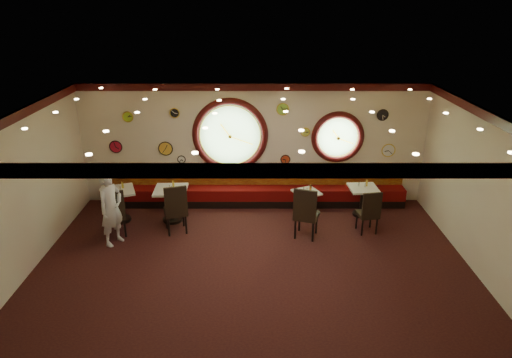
% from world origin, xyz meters
% --- Properties ---
extents(floor, '(9.00, 6.00, 0.00)m').
position_xyz_m(floor, '(0.00, 0.00, 0.00)').
color(floor, black).
rests_on(floor, ground).
extents(ceiling, '(9.00, 6.00, 0.02)m').
position_xyz_m(ceiling, '(0.00, 0.00, 3.20)').
color(ceiling, gold).
rests_on(ceiling, wall_back).
extents(wall_back, '(9.00, 0.02, 3.20)m').
position_xyz_m(wall_back, '(0.00, 3.00, 1.60)').
color(wall_back, beige).
rests_on(wall_back, floor).
extents(wall_front, '(9.00, 0.02, 3.20)m').
position_xyz_m(wall_front, '(0.00, -3.00, 1.60)').
color(wall_front, beige).
rests_on(wall_front, floor).
extents(wall_left, '(0.02, 6.00, 3.20)m').
position_xyz_m(wall_left, '(-4.50, 0.00, 1.60)').
color(wall_left, beige).
rests_on(wall_left, floor).
extents(wall_right, '(0.02, 6.00, 3.20)m').
position_xyz_m(wall_right, '(4.50, 0.00, 1.60)').
color(wall_right, beige).
rests_on(wall_right, floor).
extents(molding_back, '(9.00, 0.10, 0.18)m').
position_xyz_m(molding_back, '(0.00, 2.95, 3.11)').
color(molding_back, '#370A0A').
rests_on(molding_back, wall_back).
extents(molding_front, '(9.00, 0.10, 0.18)m').
position_xyz_m(molding_front, '(0.00, -2.95, 3.11)').
color(molding_front, '#370A0A').
rests_on(molding_front, wall_back).
extents(molding_left, '(0.10, 6.00, 0.18)m').
position_xyz_m(molding_left, '(-4.45, 0.00, 3.11)').
color(molding_left, '#370A0A').
rests_on(molding_left, wall_back).
extents(molding_right, '(0.10, 6.00, 0.18)m').
position_xyz_m(molding_right, '(4.45, 0.00, 3.11)').
color(molding_right, '#370A0A').
rests_on(molding_right, wall_back).
extents(banquette_base, '(8.00, 0.55, 0.20)m').
position_xyz_m(banquette_base, '(0.00, 2.72, 0.10)').
color(banquette_base, black).
rests_on(banquette_base, floor).
extents(banquette_seat, '(8.00, 0.55, 0.30)m').
position_xyz_m(banquette_seat, '(0.00, 2.72, 0.35)').
color(banquette_seat, '#540708').
rests_on(banquette_seat, banquette_base).
extents(banquette_back, '(8.00, 0.10, 0.55)m').
position_xyz_m(banquette_back, '(0.00, 2.94, 0.75)').
color(banquette_back, '#601207').
rests_on(banquette_back, wall_back).
extents(porthole_left_glass, '(1.66, 0.02, 1.66)m').
position_xyz_m(porthole_left_glass, '(-0.60, 3.00, 1.85)').
color(porthole_left_glass, '#7EB46C').
rests_on(porthole_left_glass, wall_back).
extents(porthole_left_frame, '(1.98, 0.18, 1.98)m').
position_xyz_m(porthole_left_frame, '(-0.60, 2.98, 1.85)').
color(porthole_left_frame, '#370A0A').
rests_on(porthole_left_frame, wall_back).
extents(porthole_left_ring, '(1.61, 0.03, 1.61)m').
position_xyz_m(porthole_left_ring, '(-0.60, 2.95, 1.85)').
color(porthole_left_ring, gold).
rests_on(porthole_left_ring, wall_back).
extents(porthole_right_glass, '(1.10, 0.02, 1.10)m').
position_xyz_m(porthole_right_glass, '(2.20, 3.00, 1.80)').
color(porthole_right_glass, '#7EB46C').
rests_on(porthole_right_glass, wall_back).
extents(porthole_right_frame, '(1.38, 0.18, 1.38)m').
position_xyz_m(porthole_right_frame, '(2.20, 2.98, 1.80)').
color(porthole_right_frame, '#370A0A').
rests_on(porthole_right_frame, wall_back).
extents(porthole_right_ring, '(1.09, 0.03, 1.09)m').
position_xyz_m(porthole_right_ring, '(2.20, 2.95, 1.80)').
color(porthole_right_ring, gold).
rests_on(porthole_right_ring, wall_back).
extents(wall_clock_0, '(0.24, 0.03, 0.24)m').
position_xyz_m(wall_clock_0, '(0.85, 2.96, 1.20)').
color(wall_clock_0, red).
rests_on(wall_clock_0, wall_back).
extents(wall_clock_1, '(0.36, 0.03, 0.36)m').
position_xyz_m(wall_clock_1, '(-2.30, 2.96, 1.50)').
color(wall_clock_1, gold).
rests_on(wall_clock_1, wall_back).
extents(wall_clock_2, '(0.24, 0.03, 0.24)m').
position_xyz_m(wall_clock_2, '(-2.00, 2.96, 2.45)').
color(wall_clock_2, black).
rests_on(wall_clock_2, wall_back).
extents(wall_clock_3, '(0.32, 0.03, 0.32)m').
position_xyz_m(wall_clock_3, '(-3.60, 2.96, 1.55)').
color(wall_clock_3, red).
rests_on(wall_clock_3, wall_back).
extents(wall_clock_4, '(0.30, 0.03, 0.30)m').
position_xyz_m(wall_clock_4, '(0.75, 2.96, 2.55)').
color(wall_clock_4, '#98D442').
rests_on(wall_clock_4, wall_back).
extents(wall_clock_5, '(0.28, 0.03, 0.28)m').
position_xyz_m(wall_clock_5, '(3.30, 2.96, 2.40)').
color(wall_clock_5, black).
rests_on(wall_clock_5, wall_back).
extents(wall_clock_6, '(0.26, 0.03, 0.26)m').
position_xyz_m(wall_clock_6, '(-3.20, 2.96, 2.35)').
color(wall_clock_6, '#95CA28').
rests_on(wall_clock_6, wall_back).
extents(wall_clock_7, '(0.34, 0.03, 0.34)m').
position_xyz_m(wall_clock_7, '(3.55, 2.96, 1.45)').
color(wall_clock_7, white).
rests_on(wall_clock_7, wall_back).
extents(wall_clock_8, '(0.20, 0.03, 0.20)m').
position_xyz_m(wall_clock_8, '(-1.90, 2.96, 1.20)').
color(wall_clock_8, silver).
rests_on(wall_clock_8, wall_back).
extents(wall_clock_9, '(0.22, 0.03, 0.22)m').
position_xyz_m(wall_clock_9, '(1.35, 2.96, 1.95)').
color(wall_clock_9, '#D1DA48').
rests_on(wall_clock_9, wall_back).
extents(table_a, '(0.97, 0.97, 0.83)m').
position_xyz_m(table_a, '(-3.29, 1.76, 0.53)').
color(table_a, black).
rests_on(table_a, floor).
extents(table_b, '(0.81, 0.81, 0.86)m').
position_xyz_m(table_b, '(-2.00, 1.76, 0.54)').
color(table_b, black).
rests_on(table_b, floor).
extents(table_c, '(0.79, 0.79, 0.66)m').
position_xyz_m(table_c, '(1.34, 2.07, 0.41)').
color(table_c, black).
rests_on(table_c, floor).
extents(table_d, '(0.73, 0.73, 0.76)m').
position_xyz_m(table_d, '(2.77, 2.08, 0.48)').
color(table_d, black).
rests_on(table_d, floor).
extents(chair_a, '(0.63, 0.63, 0.73)m').
position_xyz_m(chair_a, '(-3.17, 0.95, 0.67)').
color(chair_a, black).
rests_on(chair_a, floor).
extents(chair_b, '(0.64, 0.64, 0.76)m').
position_xyz_m(chair_b, '(-1.79, 1.11, 0.70)').
color(chair_b, black).
rests_on(chair_b, floor).
extents(chair_c, '(0.66, 0.66, 0.77)m').
position_xyz_m(chair_c, '(1.20, 0.87, 0.72)').
color(chair_c, black).
rests_on(chair_c, floor).
extents(chair_d, '(0.52, 0.52, 0.67)m').
position_xyz_m(chair_d, '(2.71, 1.10, 0.61)').
color(chair_d, black).
rests_on(chair_d, floor).
extents(condiment_a_salt, '(0.04, 0.04, 0.11)m').
position_xyz_m(condiment_a_salt, '(-3.42, 1.82, 0.89)').
color(condiment_a_salt, '#B8B7BC').
rests_on(condiment_a_salt, table_a).
extents(condiment_b_salt, '(0.03, 0.03, 0.09)m').
position_xyz_m(condiment_b_salt, '(-2.03, 1.77, 0.90)').
color(condiment_b_salt, silver).
rests_on(condiment_b_salt, table_b).
extents(condiment_c_salt, '(0.03, 0.03, 0.09)m').
position_xyz_m(condiment_c_salt, '(1.27, 2.12, 0.70)').
color(condiment_c_salt, silver).
rests_on(condiment_c_salt, table_c).
extents(condiment_d_salt, '(0.03, 0.03, 0.10)m').
position_xyz_m(condiment_d_salt, '(2.66, 2.17, 0.81)').
color(condiment_d_salt, '#B8B7BC').
rests_on(condiment_d_salt, table_d).
extents(condiment_a_pepper, '(0.03, 0.03, 0.09)m').
position_xyz_m(condiment_a_pepper, '(-3.22, 1.73, 0.88)').
color(condiment_a_pepper, silver).
rests_on(condiment_a_pepper, table_a).
extents(condiment_b_pepper, '(0.03, 0.03, 0.09)m').
position_xyz_m(condiment_b_pepper, '(-1.97, 1.71, 0.90)').
color(condiment_b_pepper, silver).
rests_on(condiment_b_pepper, table_b).
extents(condiment_c_pepper, '(0.04, 0.04, 0.11)m').
position_xyz_m(condiment_c_pepper, '(1.34, 2.02, 0.71)').
color(condiment_c_pepper, silver).
rests_on(condiment_c_pepper, table_c).
extents(condiment_d_pepper, '(0.04, 0.04, 0.10)m').
position_xyz_m(condiment_d_pepper, '(2.81, 2.10, 0.81)').
color(condiment_d_pepper, silver).
rests_on(condiment_d_pepper, table_d).
extents(condiment_a_bottle, '(0.05, 0.05, 0.17)m').
position_xyz_m(condiment_a_bottle, '(-3.20, 1.88, 0.92)').
color(condiment_a_bottle, yellow).
rests_on(condiment_a_bottle, table_a).
extents(condiment_b_bottle, '(0.05, 0.05, 0.16)m').
position_xyz_m(condiment_b_bottle, '(-1.96, 1.89, 0.94)').
color(condiment_b_bottle, gold).
rests_on(condiment_b_bottle, table_b).
extents(condiment_c_bottle, '(0.06, 0.06, 0.18)m').
position_xyz_m(condiment_c_bottle, '(1.44, 2.09, 0.75)').
color(condiment_c_bottle, '#C8812F').
rests_on(condiment_c_bottle, table_c).
extents(condiment_d_bottle, '(0.05, 0.05, 0.17)m').
position_xyz_m(condiment_d_bottle, '(2.86, 2.18, 0.85)').
color(condiment_d_bottle, gold).
rests_on(condiment_d_bottle, table_d).
extents(waiter, '(0.67, 0.75, 1.72)m').
position_xyz_m(waiter, '(-3.12, 0.65, 0.86)').
color(waiter, silver).
rests_on(waiter, floor).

